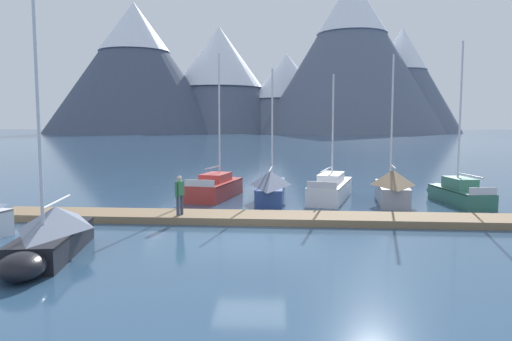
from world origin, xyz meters
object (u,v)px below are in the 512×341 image
object	(u,v)px
sailboat_second_berth	(51,234)
sailboat_end_of_dock	(456,192)
sailboat_mid_dock_port	(218,186)
person_on_dock	(180,193)
sailboat_far_berth	(332,188)
sailboat_outer_slip	(391,187)
sailboat_mid_dock_starboard	(271,185)

from	to	relation	value
sailboat_second_berth	sailboat_end_of_dock	bearing A→B (deg)	33.07
sailboat_mid_dock_port	person_on_dock	distance (m)	7.31
sailboat_second_berth	sailboat_far_berth	distance (m)	16.00
sailboat_far_berth	sailboat_end_of_dock	world-z (taller)	sailboat_end_of_dock
sailboat_mid_dock_port	sailboat_outer_slip	distance (m)	9.63
sailboat_mid_dock_port	sailboat_outer_slip	size ratio (longest dim) A/B	1.04
sailboat_second_berth	sailboat_far_berth	xyz separation A→B (m)	(10.31, 12.24, -0.13)
person_on_dock	sailboat_mid_dock_starboard	bearing A→B (deg)	58.42
sailboat_end_of_dock	sailboat_far_berth	bearing A→B (deg)	168.14
sailboat_second_berth	sailboat_end_of_dock	size ratio (longest dim) A/B	1.07
person_on_dock	sailboat_outer_slip	bearing A→B (deg)	28.20
sailboat_second_berth	sailboat_far_berth	bearing A→B (deg)	49.89
sailboat_second_berth	sailboat_mid_dock_port	world-z (taller)	sailboat_second_berth
sailboat_second_berth	sailboat_outer_slip	size ratio (longest dim) A/B	1.15
sailboat_outer_slip	person_on_dock	distance (m)	11.69
sailboat_end_of_dock	person_on_dock	distance (m)	14.75
sailboat_mid_dock_port	sailboat_mid_dock_starboard	size ratio (longest dim) A/B	1.09
sailboat_mid_dock_starboard	person_on_dock	world-z (taller)	sailboat_mid_dock_starboard
sailboat_mid_dock_port	sailboat_end_of_dock	size ratio (longest dim) A/B	0.97
sailboat_far_berth	person_on_dock	xyz separation A→B (m)	(-7.28, -6.76, 0.65)
sailboat_mid_dock_starboard	sailboat_outer_slip	size ratio (longest dim) A/B	0.96
sailboat_end_of_dock	person_on_dock	xyz separation A→B (m)	(-13.70, -5.41, 0.70)
sailboat_outer_slip	sailboat_far_berth	bearing A→B (deg)	157.64
sailboat_mid_dock_port	person_on_dock	size ratio (longest dim) A/B	4.84
sailboat_second_berth	sailboat_outer_slip	world-z (taller)	sailboat_second_berth
sailboat_mid_dock_port	person_on_dock	xyz separation A→B (m)	(-0.82, -7.23, 0.68)
sailboat_second_berth	sailboat_outer_slip	bearing A→B (deg)	39.54
sailboat_far_berth	person_on_dock	distance (m)	9.96
sailboat_second_berth	sailboat_mid_dock_port	distance (m)	13.28
sailboat_far_berth	person_on_dock	size ratio (longest dim) A/B	4.19
sailboat_end_of_dock	person_on_dock	size ratio (longest dim) A/B	4.99
sailboat_mid_dock_starboard	sailboat_far_berth	distance (m)	3.42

